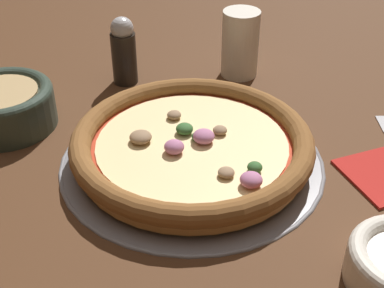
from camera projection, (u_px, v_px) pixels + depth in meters
ground_plane at (192, 161)px, 0.72m from camera, size 3.00×3.00×0.00m
pizza_tray at (192, 159)px, 0.72m from camera, size 0.35×0.35×0.01m
pizza at (192, 145)px, 0.70m from camera, size 0.32×0.32×0.04m
bowl_near at (3, 105)px, 0.78m from camera, size 0.15×0.15×0.06m
drinking_cup at (240, 44)px, 0.90m from camera, size 0.06×0.06×0.11m
pepper_shaker at (124, 51)px, 0.88m from camera, size 0.04×0.04×0.11m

